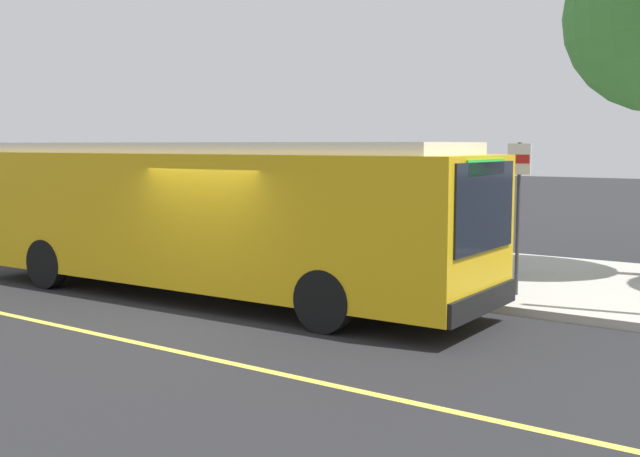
# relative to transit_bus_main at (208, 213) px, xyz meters

# --- Properties ---
(ground_plane) EXTENTS (120.00, 120.00, 0.00)m
(ground_plane) POSITION_rel_transit_bus_main_xyz_m (1.04, -1.01, -1.62)
(ground_plane) COLOR #232326
(sidewalk_curb) EXTENTS (44.00, 6.40, 0.15)m
(sidewalk_curb) POSITION_rel_transit_bus_main_xyz_m (1.04, 4.99, -1.54)
(sidewalk_curb) COLOR #B7B2A8
(sidewalk_curb) RESTS_ON ground_plane
(lane_stripe_center) EXTENTS (36.00, 0.14, 0.01)m
(lane_stripe_center) POSITION_rel_transit_bus_main_xyz_m (1.04, -3.21, -1.61)
(lane_stripe_center) COLOR #E0D64C
(lane_stripe_center) RESTS_ON ground_plane
(transit_bus_main) EXTENTS (11.26, 2.88, 2.95)m
(transit_bus_main) POSITION_rel_transit_bus_main_xyz_m (0.00, 0.00, 0.00)
(transit_bus_main) COLOR gold
(transit_bus_main) RESTS_ON ground_plane
(bus_shelter) EXTENTS (2.90, 1.60, 2.48)m
(bus_shelter) POSITION_rel_transit_bus_main_xyz_m (1.66, 5.27, 0.30)
(bus_shelter) COLOR #333338
(bus_shelter) RESTS_ON sidewalk_curb
(waiting_bench) EXTENTS (1.60, 0.48, 0.95)m
(waiting_bench) POSITION_rel_transit_bus_main_xyz_m (1.61, 5.34, -0.98)
(waiting_bench) COLOR brown
(waiting_bench) RESTS_ON sidewalk_curb
(route_sign_post) EXTENTS (0.44, 0.08, 2.80)m
(route_sign_post) POSITION_rel_transit_bus_main_xyz_m (5.00, 2.88, 0.34)
(route_sign_post) COLOR #333338
(route_sign_post) RESTS_ON sidewalk_curb
(pedestrian_commuter) EXTENTS (0.24, 0.40, 1.69)m
(pedestrian_commuter) POSITION_rel_transit_bus_main_xyz_m (0.27, 2.60, -0.50)
(pedestrian_commuter) COLOR #282D47
(pedestrian_commuter) RESTS_ON sidewalk_curb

